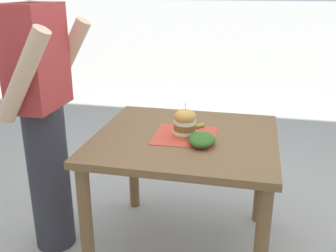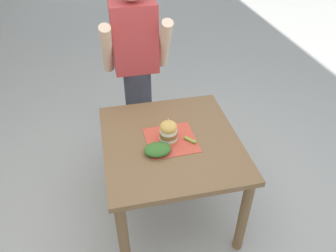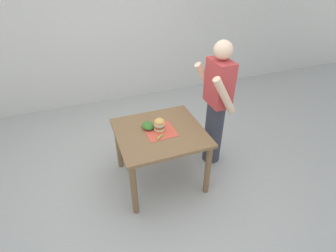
{
  "view_description": "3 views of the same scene",
  "coord_description": "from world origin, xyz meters",
  "px_view_note": "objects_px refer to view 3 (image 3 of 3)",
  "views": [
    {
      "loc": [
        -2.02,
        -0.35,
        1.55
      ],
      "look_at": [
        0.0,
        0.1,
        0.8
      ],
      "focal_mm": 42.0,
      "sensor_mm": 36.0,
      "label": 1
    },
    {
      "loc": [
        -0.39,
        -1.7,
        2.22
      ],
      "look_at": [
        0.0,
        0.1,
        0.8
      ],
      "focal_mm": 35.0,
      "sensor_mm": 36.0,
      "label": 2
    },
    {
      "loc": [
        2.37,
        -0.78,
        2.5
      ],
      "look_at": [
        0.0,
        0.1,
        0.8
      ],
      "focal_mm": 28.0,
      "sensor_mm": 36.0,
      "label": 3
    }
  ],
  "objects_px": {
    "patio_table": "(160,139)",
    "parked_car_mid_block": "(310,15)",
    "pickle_spear": "(160,137)",
    "side_salad": "(148,126)",
    "sandwich": "(160,125)",
    "diner_across_table": "(216,105)"
  },
  "relations": [
    {
      "from": "sandwich",
      "to": "pickle_spear",
      "type": "relative_size",
      "value": 1.98
    },
    {
      "from": "patio_table",
      "to": "parked_car_mid_block",
      "type": "height_order",
      "value": "parked_car_mid_block"
    },
    {
      "from": "pickle_spear",
      "to": "side_salad",
      "type": "xyz_separation_m",
      "value": [
        -0.24,
        -0.06,
        0.02
      ]
    },
    {
      "from": "parked_car_mid_block",
      "to": "side_salad",
      "type": "bearing_deg",
      "value": -57.01
    },
    {
      "from": "parked_car_mid_block",
      "to": "patio_table",
      "type": "bearing_deg",
      "value": -55.93
    },
    {
      "from": "pickle_spear",
      "to": "parked_car_mid_block",
      "type": "relative_size",
      "value": 0.02
    },
    {
      "from": "sandwich",
      "to": "pickle_spear",
      "type": "bearing_deg",
      "value": -18.77
    },
    {
      "from": "sandwich",
      "to": "parked_car_mid_block",
      "type": "xyz_separation_m",
      "value": [
        -4.64,
        6.89,
        -0.11
      ]
    },
    {
      "from": "patio_table",
      "to": "diner_across_table",
      "type": "relative_size",
      "value": 0.6
    },
    {
      "from": "diner_across_table",
      "to": "side_salad",
      "type": "bearing_deg",
      "value": -89.7
    },
    {
      "from": "patio_table",
      "to": "side_salad",
      "type": "xyz_separation_m",
      "value": [
        -0.12,
        -0.11,
        0.15
      ]
    },
    {
      "from": "patio_table",
      "to": "pickle_spear",
      "type": "bearing_deg",
      "value": -19.46
    },
    {
      "from": "patio_table",
      "to": "diner_across_table",
      "type": "bearing_deg",
      "value": 98.61
    },
    {
      "from": "sandwich",
      "to": "pickle_spear",
      "type": "height_order",
      "value": "sandwich"
    },
    {
      "from": "sandwich",
      "to": "side_salad",
      "type": "xyz_separation_m",
      "value": [
        -0.1,
        -0.11,
        -0.05
      ]
    },
    {
      "from": "patio_table",
      "to": "side_salad",
      "type": "height_order",
      "value": "side_salad"
    },
    {
      "from": "patio_table",
      "to": "pickle_spear",
      "type": "height_order",
      "value": "pickle_spear"
    },
    {
      "from": "pickle_spear",
      "to": "parked_car_mid_block",
      "type": "xyz_separation_m",
      "value": [
        -4.79,
        6.94,
        -0.04
      ]
    },
    {
      "from": "pickle_spear",
      "to": "side_salad",
      "type": "height_order",
      "value": "side_salad"
    },
    {
      "from": "sandwich",
      "to": "pickle_spear",
      "type": "xyz_separation_m",
      "value": [
        0.14,
        -0.05,
        -0.07
      ]
    },
    {
      "from": "patio_table",
      "to": "parked_car_mid_block",
      "type": "xyz_separation_m",
      "value": [
        -4.66,
        6.89,
        0.09
      ]
    },
    {
      "from": "pickle_spear",
      "to": "patio_table",
      "type": "bearing_deg",
      "value": 160.54
    }
  ]
}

